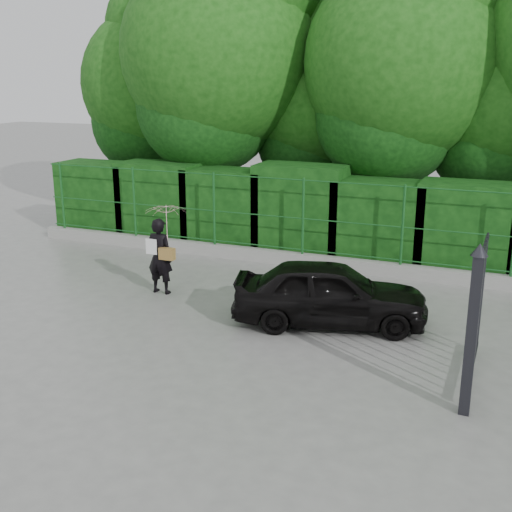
% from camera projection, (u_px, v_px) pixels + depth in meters
% --- Properties ---
extents(ground, '(80.00, 80.00, 0.00)m').
position_uv_depth(ground, '(200.00, 331.00, 11.37)').
color(ground, gray).
extents(kerb, '(14.00, 0.25, 0.30)m').
position_uv_depth(kerb, '(286.00, 258.00, 15.32)').
color(kerb, '#9E9E99').
rests_on(kerb, ground).
extents(fence, '(14.13, 0.06, 1.80)m').
position_uv_depth(fence, '(296.00, 216.00, 14.95)').
color(fence, '#17551F').
rests_on(fence, kerb).
extents(hedge, '(14.20, 1.20, 2.25)m').
position_uv_depth(hedge, '(299.00, 214.00, 15.98)').
color(hedge, black).
rests_on(hedge, ground).
extents(trees, '(17.10, 6.15, 8.08)m').
position_uv_depth(trees, '(373.00, 65.00, 16.56)').
color(trees, black).
rests_on(trees, ground).
extents(gate, '(0.22, 2.33, 2.36)m').
position_uv_depth(gate, '(475.00, 319.00, 8.70)').
color(gate, '#222228').
rests_on(gate, ground).
extents(woman, '(0.86, 0.85, 1.87)m').
position_uv_depth(woman, '(164.00, 236.00, 13.03)').
color(woman, black).
rests_on(woman, ground).
extents(car, '(3.72, 2.27, 1.18)m').
position_uv_depth(car, '(330.00, 293.00, 11.53)').
color(car, black).
rests_on(car, ground).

